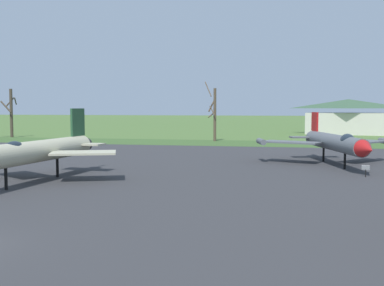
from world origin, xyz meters
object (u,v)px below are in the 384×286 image
Objects in this scene: jet_fighter_rear_center at (335,142)px; info_placard_rear_center at (366,170)px; visitor_building at (348,117)px; jet_fighter_front_right at (31,152)px.

jet_fighter_rear_center is 7.64m from info_placard_rear_center.
info_placard_rear_center is at bearing -95.07° from visitor_building.
visitor_building is at bearing 82.50° from jet_fighter_rear_center.
visitor_building reaches higher than jet_fighter_front_right.
visitor_building is (7.35, 55.80, 1.22)m from jet_fighter_rear_center.
jet_fighter_front_right reaches higher than jet_fighter_rear_center.
jet_fighter_front_right is at bearing -112.61° from visitor_building.
jet_fighter_rear_center is (22.32, 15.44, -0.09)m from jet_fighter_front_right.
visitor_building is at bearing 84.93° from info_placard_rear_center.
info_placard_rear_center is 63.36m from visitor_building.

